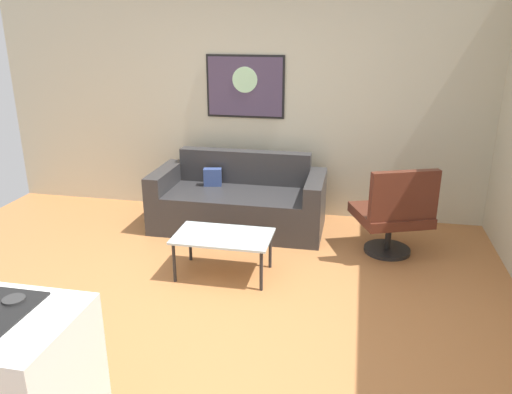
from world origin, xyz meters
TOP-DOWN VIEW (x-y plane):
  - ground at (0.00, 0.00)m, footprint 6.40×6.40m
  - back_wall at (0.00, 2.42)m, footprint 6.40×0.05m
  - couch at (-0.12, 1.82)m, footprint 1.88×0.86m
  - coffee_table at (0.01, 0.68)m, footprint 0.88×0.53m
  - armchair at (1.53, 1.41)m, footprint 0.84×0.83m
  - wall_painting at (-0.17, 2.38)m, footprint 0.91×0.03m

SIDE VIEW (x-z plane):
  - ground at x=0.00m, z-range -0.04..0.00m
  - couch at x=-0.12m, z-range -0.12..0.69m
  - coffee_table at x=0.01m, z-range 0.16..0.55m
  - armchair at x=1.53m, z-range -0.01..0.91m
  - back_wall at x=0.00m, z-range 0.00..2.80m
  - wall_painting at x=-0.17m, z-range 1.15..1.86m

